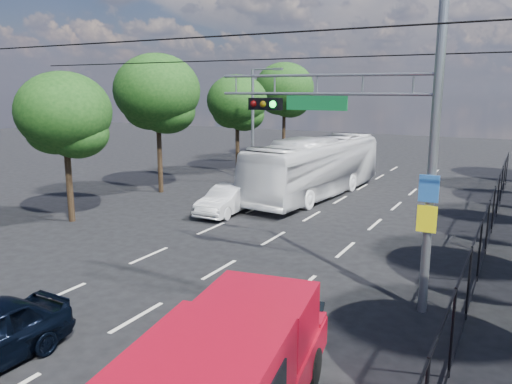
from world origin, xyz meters
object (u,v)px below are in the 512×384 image
Objects in this scene: signal_mast at (387,114)px; red_pickup at (232,372)px; white_bus at (315,167)px; white_van at (227,200)px.

signal_mast reaches higher than red_pickup.
signal_mast is at bearing 83.54° from red_pickup.
signal_mast reaches higher than white_bus.
signal_mast is 7.79m from red_pickup.
white_bus is (-6.90, 12.31, -3.62)m from signal_mast.
red_pickup is 15.60m from white_van.
white_bus reaches higher than red_pickup.
signal_mast is 1.54× the size of red_pickup.
signal_mast is 14.56m from white_bus.
signal_mast is at bearing -38.33° from white_van.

